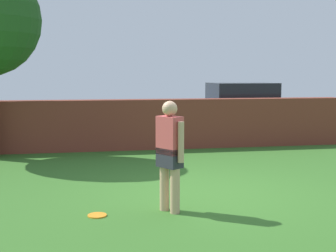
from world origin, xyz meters
TOP-DOWN VIEW (x-y plane):
  - ground_plane at (0.00, 0.00)m, footprint 40.00×40.00m
  - brick_wall at (-1.50, 4.84)m, footprint 13.34×0.50m
  - person at (-0.79, -0.88)m, footprint 0.38×0.46m
  - car at (3.00, 6.75)m, footprint 4.23×1.98m
  - frisbee_orange at (-1.84, -0.91)m, footprint 0.27×0.27m

SIDE VIEW (x-z plane):
  - ground_plane at x=0.00m, z-range 0.00..0.00m
  - frisbee_orange at x=-1.84m, z-range 0.00..0.02m
  - brick_wall at x=-1.50m, z-range 0.00..1.33m
  - car at x=3.00m, z-range 0.00..1.72m
  - person at x=-0.79m, z-range 0.09..1.71m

